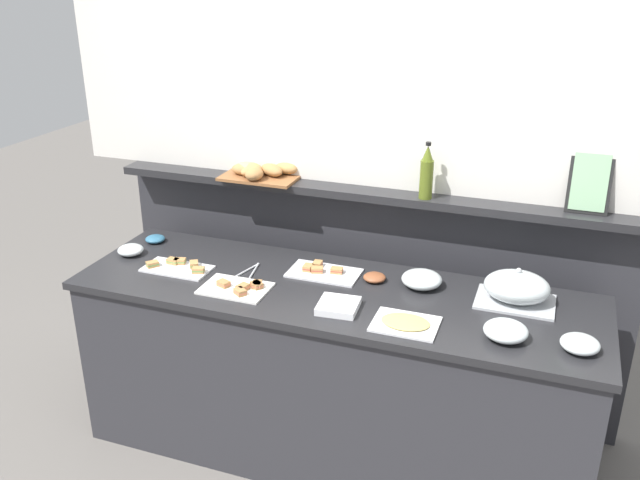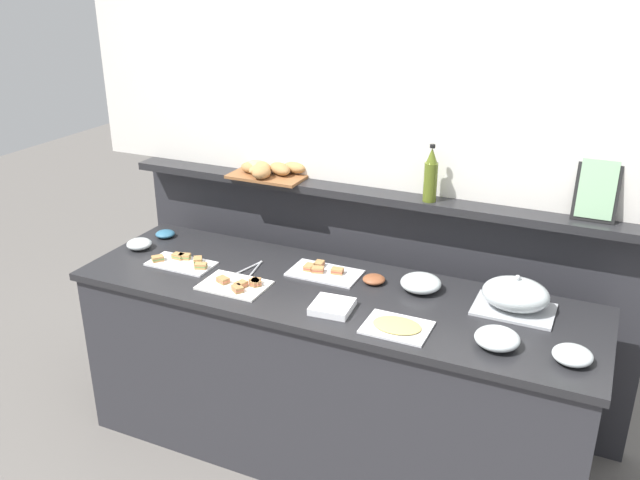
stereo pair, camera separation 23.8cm
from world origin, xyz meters
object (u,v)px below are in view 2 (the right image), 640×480
at_px(glass_bowl_medium, 421,284).
at_px(bread_basket, 267,169).
at_px(sandwich_platter_rear, 237,285).
at_px(condiment_bowl_red, 165,234).
at_px(glass_bowl_large, 572,356).
at_px(condiment_bowl_teal, 374,279).
at_px(sandwich_platter_side, 182,262).
at_px(serving_cloche, 515,296).
at_px(framed_picture, 597,189).
at_px(napkin_stack, 332,307).
at_px(sandwich_platter_front, 324,272).
at_px(glass_bowl_extra, 139,244).
at_px(glass_bowl_small, 497,339).
at_px(cold_cuts_platter, 397,327).
at_px(serving_tongs, 253,268).
at_px(olive_oil_bottle, 431,176).

relative_size(glass_bowl_medium, bread_basket, 0.46).
height_order(sandwich_platter_rear, condiment_bowl_red, same).
distance_m(glass_bowl_large, condiment_bowl_teal, 0.97).
relative_size(sandwich_platter_side, condiment_bowl_red, 3.17).
distance_m(serving_cloche, framed_picture, 0.59).
bearing_deg(napkin_stack, sandwich_platter_side, 172.09).
xyz_separation_m(sandwich_platter_front, glass_bowl_extra, (-1.00, -0.12, 0.01)).
bearing_deg(glass_bowl_small, glass_bowl_extra, 174.12).
bearing_deg(glass_bowl_small, condiment_bowl_red, 168.46).
height_order(glass_bowl_small, bread_basket, bread_basket).
height_order(cold_cuts_platter, serving_cloche, serving_cloche).
distance_m(glass_bowl_medium, napkin_stack, 0.45).
bearing_deg(condiment_bowl_teal, glass_bowl_extra, -174.08).
bearing_deg(condiment_bowl_red, sandwich_platter_rear, -28.18).
distance_m(sandwich_platter_rear, cold_cuts_platter, 0.80).
bearing_deg(bread_basket, serving_tongs, -71.86).
distance_m(sandwich_platter_rear, glass_bowl_small, 1.20).
xyz_separation_m(condiment_bowl_teal, serving_tongs, (-0.59, -0.11, -0.01)).
distance_m(condiment_bowl_teal, serving_tongs, 0.60).
xyz_separation_m(serving_cloche, condiment_bowl_red, (-1.88, 0.06, -0.05)).
bearing_deg(sandwich_platter_rear, sandwich_platter_front, 43.94).
bearing_deg(glass_bowl_small, serving_cloche, 88.11).
bearing_deg(serving_cloche, olive_oil_bottle, 148.75).
height_order(glass_bowl_small, serving_tongs, glass_bowl_small).
bearing_deg(napkin_stack, glass_bowl_extra, 170.80).
bearing_deg(glass_bowl_extra, sandwich_platter_side, -12.65).
bearing_deg(serving_cloche, condiment_bowl_teal, 179.78).
distance_m(sandwich_platter_side, condiment_bowl_red, 0.39).
height_order(sandwich_platter_front, serving_cloche, serving_cloche).
bearing_deg(bread_basket, cold_cuts_platter, -34.95).
bearing_deg(glass_bowl_small, glass_bowl_medium, 140.26).
distance_m(glass_bowl_large, olive_oil_bottle, 1.06).
relative_size(sandwich_platter_rear, glass_bowl_extra, 2.37).
xyz_separation_m(glass_bowl_large, framed_picture, (-0.03, 0.67, 0.45)).
height_order(sandwich_platter_rear, condiment_bowl_teal, condiment_bowl_teal).
xyz_separation_m(glass_bowl_medium, glass_bowl_small, (0.41, -0.34, -0.00)).
bearing_deg(sandwich_platter_front, serving_tongs, -163.62).
height_order(sandwich_platter_front, glass_bowl_large, glass_bowl_large).
xyz_separation_m(serving_cloche, bread_basket, (-1.38, 0.32, 0.30)).
distance_m(glass_bowl_extra, serving_tongs, 0.67).
bearing_deg(glass_bowl_extra, sandwich_platter_front, 7.07).
distance_m(glass_bowl_medium, serving_tongs, 0.82).
height_order(sandwich_platter_front, olive_oil_bottle, olive_oil_bottle).
height_order(cold_cuts_platter, condiment_bowl_teal, condiment_bowl_teal).
xyz_separation_m(serving_tongs, olive_oil_bottle, (0.75, 0.40, 0.46)).
bearing_deg(serving_tongs, glass_bowl_large, -8.12).
xyz_separation_m(glass_bowl_large, napkin_stack, (-0.98, -0.00, -0.01)).
height_order(glass_bowl_extra, condiment_bowl_teal, glass_bowl_extra).
xyz_separation_m(sandwich_platter_front, framed_picture, (1.14, 0.36, 0.47)).
distance_m(glass_bowl_extra, condiment_bowl_teal, 1.27).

